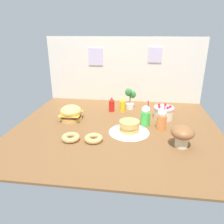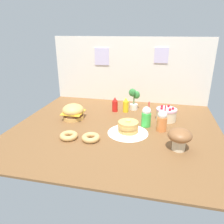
{
  "view_description": "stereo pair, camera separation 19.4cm",
  "coord_description": "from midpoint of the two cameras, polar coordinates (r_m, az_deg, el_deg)",
  "views": [
    {
      "loc": [
        0.24,
        -2.15,
        1.01
      ],
      "look_at": [
        -0.05,
        0.02,
        0.17
      ],
      "focal_mm": 34.45,
      "sensor_mm": 36.0,
      "label": 1
    },
    {
      "loc": [
        0.43,
        -2.12,
        1.01
      ],
      "look_at": [
        -0.05,
        0.02,
        0.17
      ],
      "focal_mm": 34.45,
      "sensor_mm": 36.0,
      "label": 2
    }
  ],
  "objects": [
    {
      "name": "orange_float_cup",
      "position": [
        2.35,
        15.45,
        -2.3
      ],
      "size": [
        0.11,
        0.11,
        0.29
      ],
      "color": "orange",
      "rests_on": "ground_plane"
    },
    {
      "name": "back_wall",
      "position": [
        3.19,
        6.47,
        10.99
      ],
      "size": [
        2.25,
        0.04,
        0.93
      ],
      "color": "silver",
      "rests_on": "ground_plane"
    },
    {
      "name": "mushroom_stool",
      "position": [
        2.03,
        20.16,
        -6.35
      ],
      "size": [
        0.21,
        0.21,
        0.2
      ],
      "color": "beige",
      "rests_on": "ground_plane"
    },
    {
      "name": "layer_cake",
      "position": [
        2.65,
        16.25,
        -0.62
      ],
      "size": [
        0.24,
        0.24,
        0.18
      ],
      "color": "beige",
      "rests_on": "ground_plane"
    },
    {
      "name": "pancake_stack",
      "position": [
        2.26,
        6.75,
        -4.23
      ],
      "size": [
        0.33,
        0.33,
        0.14
      ],
      "color": "white",
      "rests_on": "doily_mat"
    },
    {
      "name": "potted_plant",
      "position": [
        2.9,
        7.74,
        3.63
      ],
      "size": [
        0.14,
        0.11,
        0.3
      ],
      "color": "white",
      "rests_on": "ground_plane"
    },
    {
      "name": "burger",
      "position": [
        2.61,
        -8.18,
        0.0
      ],
      "size": [
        0.26,
        0.26,
        0.19
      ],
      "color": "#DBA859",
      "rests_on": "ground_plane"
    },
    {
      "name": "donut_chocolate",
      "position": [
        2.11,
        -3.04,
        -6.82
      ],
      "size": [
        0.18,
        0.18,
        0.05
      ],
      "color": "tan",
      "rests_on": "ground_plane"
    },
    {
      "name": "donut_pink_glaze",
      "position": [
        2.17,
        -8.91,
        -6.27
      ],
      "size": [
        0.18,
        0.18,
        0.05
      ],
      "color": "tan",
      "rests_on": "ground_plane"
    },
    {
      "name": "doily_mat",
      "position": [
        2.28,
        6.67,
        -5.5
      ],
      "size": [
        0.43,
        0.43,
        0.0
      ],
      "primitive_type": "cylinder",
      "color": "white",
      "rests_on": "ground_plane"
    },
    {
      "name": "cream_soda_cup",
      "position": [
        2.43,
        11.35,
        -1.24
      ],
      "size": [
        0.11,
        0.11,
        0.29
      ],
      "color": "green",
      "rests_on": "ground_plane"
    },
    {
      "name": "mustard_bottle",
      "position": [
        2.82,
        5.64,
        1.73
      ],
      "size": [
        0.07,
        0.07,
        0.19
      ],
      "color": "yellow",
      "rests_on": "ground_plane"
    },
    {
      "name": "ketchup_bottle",
      "position": [
        2.83,
        2.74,
        1.89
      ],
      "size": [
        0.07,
        0.07,
        0.19
      ],
      "color": "red",
      "rests_on": "ground_plane"
    },
    {
      "name": "ground_plane",
      "position": [
        2.39,
        3.32,
        -4.43
      ],
      "size": [
        2.25,
        1.99,
        0.02
      ],
      "primitive_type": "cube",
      "color": "brown"
    }
  ]
}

